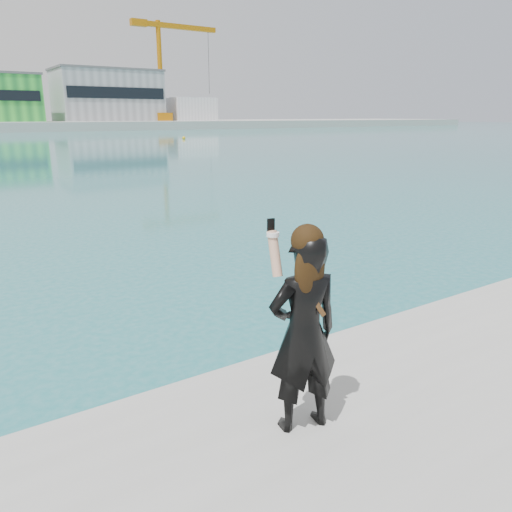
{
  "coord_description": "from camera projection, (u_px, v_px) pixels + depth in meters",
  "views": [
    {
      "loc": [
        -2.2,
        -3.14,
        3.36
      ],
      "look_at": [
        0.2,
        0.45,
        2.14
      ],
      "focal_mm": 35.0,
      "sensor_mm": 36.0,
      "label": 1
    }
  ],
  "objects": [
    {
      "name": "ancillary_shed",
      "position": [
        190.0,
        109.0,
        137.23
      ],
      "size": [
        12.0,
        10.0,
        6.0
      ],
      "primitive_type": "cube",
      "color": "silver",
      "rests_on": "far_quay"
    },
    {
      "name": "ground",
      "position": [
        265.0,
        494.0,
        4.6
      ],
      "size": [
        500.0,
        500.0,
        0.0
      ],
      "primitive_type": "plane",
      "color": "#197175",
      "rests_on": "ground"
    },
    {
      "name": "woman",
      "position": [
        304.0,
        328.0,
        4.04
      ],
      "size": [
        0.69,
        0.52,
        1.79
      ],
      "rotation": [
        0.0,
        0.0,
        2.94
      ],
      "color": "black",
      "rests_on": "near_quay"
    },
    {
      "name": "dock_crane",
      "position": [
        164.0,
        68.0,
        126.6
      ],
      "size": [
        23.0,
        4.0,
        24.0
      ],
      "color": "#C9730B",
      "rests_on": "far_quay"
    },
    {
      "name": "buoy_near",
      "position": [
        184.0,
        139.0,
        73.54
      ],
      "size": [
        0.5,
        0.5,
        0.5
      ],
      "primitive_type": "sphere",
      "color": "#E2A80B",
      "rests_on": "ground"
    },
    {
      "name": "flagpole_right",
      "position": [
        39.0,
        101.0,
        111.52
      ],
      "size": [
        1.28,
        0.16,
        8.0
      ],
      "color": "silver",
      "rests_on": "far_quay"
    },
    {
      "name": "warehouse_grey_right",
      "position": [
        108.0,
        95.0,
        126.19
      ],
      "size": [
        25.5,
        15.35,
        12.5
      ],
      "color": "gray",
      "rests_on": "far_quay"
    }
  ]
}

